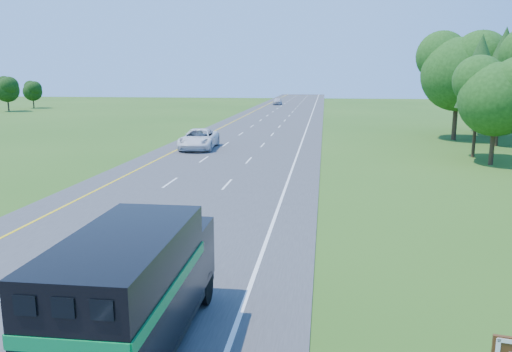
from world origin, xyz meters
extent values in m
cube|color=#38383A|center=(0.00, 50.00, 0.02)|extent=(15.00, 260.00, 0.04)
cube|color=yellow|center=(-5.50, 50.00, 0.04)|extent=(0.15, 260.00, 0.01)
cube|color=white|center=(5.50, 50.00, 0.04)|extent=(0.15, 260.00, 0.01)
cylinder|color=black|center=(2.44, 12.71, 0.54)|extent=(0.33, 1.00, 1.00)
cylinder|color=black|center=(4.34, 12.73, 0.54)|extent=(0.33, 1.00, 1.00)
cube|color=black|center=(3.43, 9.81, 0.65)|extent=(2.28, 7.30, 0.25)
cube|color=black|center=(3.39, 12.63, 1.64)|extent=(2.25, 1.67, 1.73)
cube|color=black|center=(3.38, 13.46, 2.09)|extent=(2.00, 0.08, 0.55)
cube|color=black|center=(3.44, 9.18, 2.02)|extent=(2.34, 5.30, 2.50)
cube|color=#067A36|center=(3.47, 6.52, 2.15)|extent=(2.27, 0.07, 0.27)
cube|color=#067A36|center=(2.29, 9.16, 2.15)|extent=(0.11, 5.27, 0.27)
cube|color=#067A36|center=(4.59, 9.19, 2.15)|extent=(0.11, 5.27, 0.27)
cube|color=black|center=(2.79, 6.51, 2.87)|extent=(0.41, 0.04, 0.36)
cube|color=black|center=(3.47, 6.52, 2.87)|extent=(0.41, 0.04, 0.36)
cube|color=black|center=(4.16, 6.53, 2.87)|extent=(0.41, 0.04, 0.36)
imported|color=white|center=(-3.70, 43.79, 0.94)|extent=(3.33, 6.64, 1.80)
imported|color=silver|center=(-3.15, 114.85, 0.83)|extent=(1.91, 4.66, 1.58)
camera|label=1|loc=(7.72, -0.69, 6.68)|focal=35.00mm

